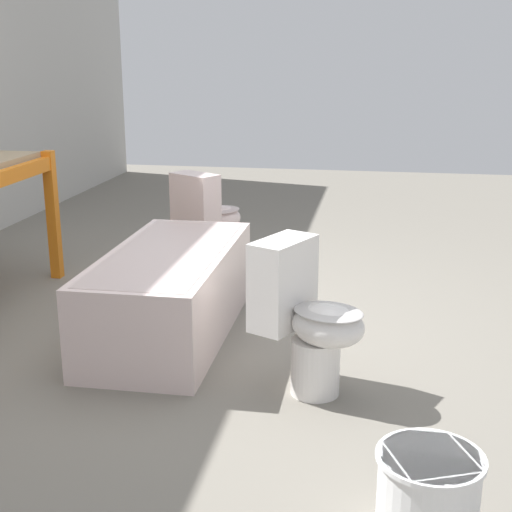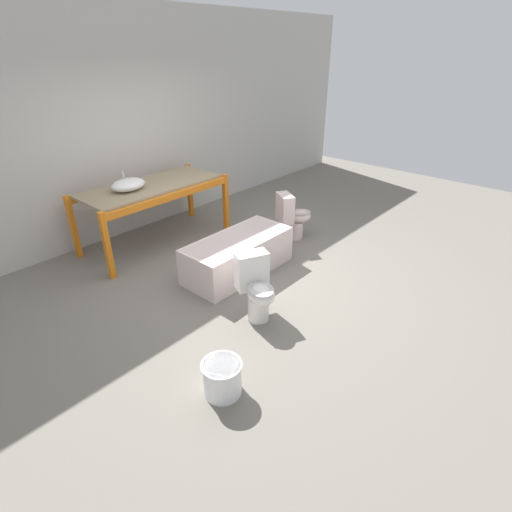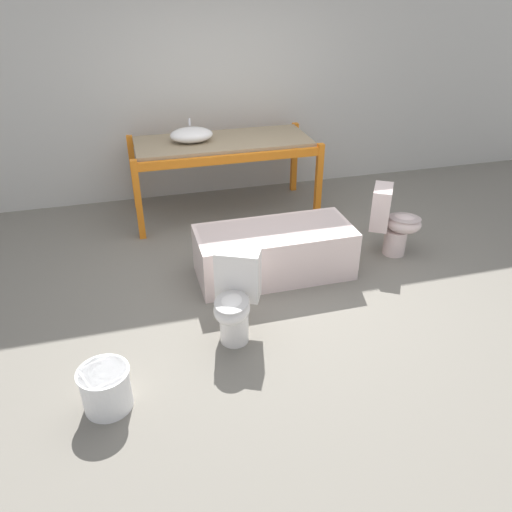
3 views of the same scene
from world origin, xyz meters
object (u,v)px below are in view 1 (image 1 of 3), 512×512
toilet_near (306,316)px  bathtub_main (170,286)px  toilet_far (208,219)px  bucket_white (428,496)px

toilet_near → bathtub_main: bearing=80.2°
bathtub_main → toilet_far: bearing=3.7°
bathtub_main → toilet_near: (-0.57, -0.82, 0.09)m
bathtub_main → toilet_far: toilet_far is taller
bucket_white → bathtub_main: bearing=40.0°
bathtub_main → bucket_white: bathtub_main is taller
toilet_near → bucket_white: size_ratio=2.06×
toilet_near → bucket_white: bearing=-128.2°
bathtub_main → toilet_near: bearing=-125.2°
toilet_far → bathtub_main: bearing=125.2°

